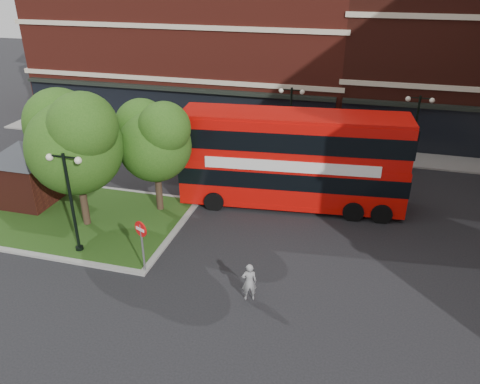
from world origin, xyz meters
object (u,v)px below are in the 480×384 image
(car_silver, at_px, (218,136))
(car_white, at_px, (307,150))
(woman, at_px, (249,282))
(bus, at_px, (293,154))

(car_silver, distance_m, car_white, 7.05)
(woman, height_order, car_white, woman)
(bus, relative_size, car_silver, 3.09)
(woman, bearing_deg, car_white, -111.17)
(bus, xyz_separation_m, car_silver, (-6.89, 8.28, -2.36))
(woman, distance_m, car_silver, 18.32)
(car_white, bearing_deg, woman, 177.89)
(car_silver, bearing_deg, woman, -164.54)
(bus, distance_m, woman, 9.05)
(car_white, bearing_deg, car_silver, 76.32)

